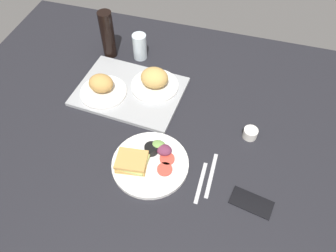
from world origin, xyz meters
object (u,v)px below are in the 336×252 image
(bread_plate_near, at_px, (102,87))
(drinking_glass, at_px, (140,47))
(fork, at_px, (201,182))
(serving_tray, at_px, (130,91))
(knife, at_px, (211,175))
(plate_with_salad, at_px, (148,161))
(soda_bottle, at_px, (108,35))
(espresso_cup, at_px, (250,133))
(bread_plate_far, at_px, (155,81))
(cell_phone, at_px, (252,202))

(bread_plate_near, bearing_deg, drinking_glass, 75.92)
(fork, bearing_deg, serving_tray, 48.60)
(bread_plate_near, relative_size, knife, 1.05)
(serving_tray, xyz_separation_m, plate_with_salad, (0.19, -0.33, 0.01))
(drinking_glass, distance_m, soda_bottle, 0.16)
(espresso_cup, relative_size, fork, 0.33)
(drinking_glass, bearing_deg, bread_plate_near, -104.08)
(bread_plate_far, xyz_separation_m, fork, (0.30, -0.40, -0.05))
(fork, bearing_deg, soda_bottle, 45.35)
(knife, bearing_deg, bread_plate_near, 63.36)
(serving_tray, relative_size, drinking_glass, 3.58)
(serving_tray, height_order, plate_with_salad, plate_with_salad)
(bread_plate_near, height_order, knife, bread_plate_near)
(espresso_cup, distance_m, knife, 0.24)
(plate_with_salad, xyz_separation_m, drinking_glass, (-0.23, 0.57, 0.05))
(serving_tray, distance_m, fork, 0.53)
(bread_plate_near, distance_m, soda_bottle, 0.28)
(espresso_cup, bearing_deg, cell_phone, -80.93)
(bread_plate_far, bearing_deg, espresso_cup, -18.15)
(fork, bearing_deg, drinking_glass, 36.08)
(bread_plate_near, xyz_separation_m, espresso_cup, (0.64, -0.05, -0.03))
(soda_bottle, bearing_deg, bread_plate_far, -31.03)
(serving_tray, height_order, cell_phone, serving_tray)
(serving_tray, height_order, drinking_glass, drinking_glass)
(drinking_glass, bearing_deg, fork, -53.74)
(espresso_cup, height_order, cell_phone, espresso_cup)
(knife, distance_m, cell_phone, 0.17)
(bread_plate_near, height_order, drinking_glass, drinking_glass)
(fork, height_order, cell_phone, cell_phone)
(fork, distance_m, knife, 0.05)
(bread_plate_near, bearing_deg, bread_plate_far, 24.85)
(drinking_glass, xyz_separation_m, espresso_cup, (0.57, -0.33, -0.04))
(bread_plate_far, relative_size, drinking_glass, 1.65)
(plate_with_salad, bearing_deg, fork, -6.66)
(bread_plate_near, xyz_separation_m, soda_bottle, (-0.07, 0.26, 0.07))
(bread_plate_far, distance_m, plate_with_salad, 0.39)
(plate_with_salad, height_order, drinking_glass, drinking_glass)
(bread_plate_near, distance_m, drinking_glass, 0.29)
(espresso_cup, relative_size, knife, 0.29)
(espresso_cup, height_order, knife, espresso_cup)
(espresso_cup, xyz_separation_m, fork, (-0.14, -0.26, -0.02))
(serving_tray, bearing_deg, drinking_glass, 97.98)
(plate_with_salad, bearing_deg, espresso_cup, 33.88)
(knife, bearing_deg, soda_bottle, 48.78)
(soda_bottle, xyz_separation_m, espresso_cup, (0.72, -0.31, -0.10))
(plate_with_salad, relative_size, cell_phone, 1.98)
(bread_plate_near, bearing_deg, soda_bottle, 105.77)
(bread_plate_near, relative_size, espresso_cup, 3.56)
(serving_tray, relative_size, bread_plate_near, 2.25)
(bread_plate_far, relative_size, soda_bottle, 0.90)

